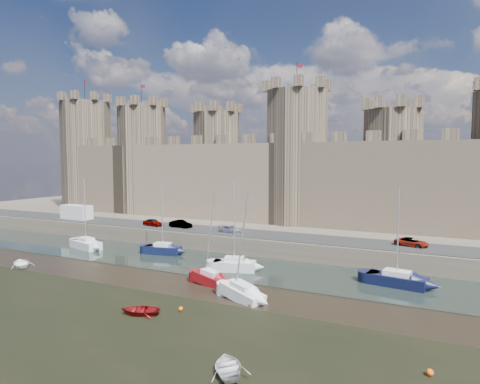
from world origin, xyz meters
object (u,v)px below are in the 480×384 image
Objects in this scene: car_3 at (412,242)px; sailboat_1 at (163,249)px; car_1 at (181,224)px; sailboat_4 at (210,278)px; sailboat_3 at (397,279)px; sailboat_0 at (86,244)px; sailboat_5 at (242,292)px; car_0 at (153,223)px; sailboat_2 at (234,265)px; car_2 at (230,229)px; van at (77,212)px.

sailboat_1 reaches higher than car_3.
car_1 is 35.12m from car_3.
sailboat_3 is at bearing 36.58° from sailboat_4.
car_3 is at bearing 94.94° from sailboat_3.
sailboat_0 is 13.03m from sailboat_1.
sailboat_5 is (21.37, -20.88, -2.40)m from car_1.
car_0 is 11.25m from sailboat_0.
car_1 is 14.84m from sailboat_0.
sailboat_4 reaches higher than car_1.
sailboat_2 reaches higher than sailboat_5.
sailboat_3 is 1.02× the size of sailboat_5.
car_2 is 0.36× the size of sailboat_1.
sailboat_0 is (-19.90, -9.80, -2.22)m from car_2.
sailboat_1 is at bearing 121.94° from car_3.
sailboat_5 is (-13.12, -11.35, -0.07)m from sailboat_3.
car_1 is 0.36× the size of sailboat_2.
car_1 is at bearing 156.24° from sailboat_5.
sailboat_5 is at bearing -23.00° from van.
sailboat_5 is (26.53, -20.27, -2.39)m from car_0.
sailboat_2 is (38.97, -11.50, -2.96)m from van.
car_3 is at bearing -79.28° from car_0.
van is at bearing 175.75° from sailboat_5.
sailboat_1 is at bearing 156.68° from sailboat_4.
sailboat_1 is 16.78m from sailboat_4.
sailboat_3 is (39.65, -8.92, -2.33)m from car_0.
sailboat_4 reaches higher than van.
sailboat_5 is at bearing -17.04° from sailboat_4.
sailboat_4 is at bearing -132.75° from car_1.
van is 16.30m from sailboat_0.
sailboat_2 is 10.57m from sailboat_5.
sailboat_1 reaches higher than car_1.
car_1 reaches higher than car_0.
sailboat_1 is 32.14m from sailboat_3.
car_1 is at bearing 144.10° from sailboat_4.
van is at bearing 146.75° from sailboat_2.
sailboat_3 is (18.59, 2.30, -0.05)m from sailboat_2.
car_0 is 23.97m from sailboat_2.
sailboat_0 is at bearing -170.70° from sailboat_3.
car_3 is 0.41× the size of sailboat_4.
sailboat_0 reaches higher than car_2.
sailboat_2 reaches higher than car_1.
car_0 is 33.47m from sailboat_5.
sailboat_0 reaches higher than car_0.
sailboat_2 reaches higher than sailboat_4.
sailboat_4 reaches higher than car_3.
sailboat_4 is (0.12, -6.06, -0.12)m from sailboat_2.
car_2 is 0.37× the size of sailboat_4.
van is 49.05m from sailboat_5.
sailboat_0 reaches higher than sailboat_4.
sailboat_2 is (-19.21, -12.59, -2.21)m from car_3.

